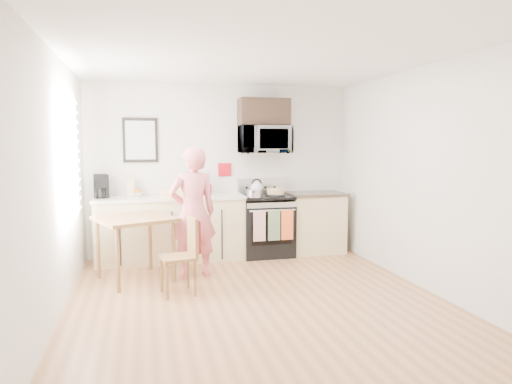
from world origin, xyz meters
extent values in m
plane|color=brown|center=(0.00, 0.00, 0.00)|extent=(4.60, 4.60, 0.00)
cube|color=beige|center=(0.00, 2.30, 1.30)|extent=(4.00, 0.04, 2.60)
cube|color=beige|center=(0.00, -2.30, 1.30)|extent=(4.00, 0.04, 2.60)
cube|color=beige|center=(-2.00, 0.00, 1.30)|extent=(0.04, 4.60, 2.60)
cube|color=beige|center=(2.00, 0.00, 1.30)|extent=(0.04, 4.60, 2.60)
cube|color=white|center=(0.00, 0.00, 2.60)|extent=(4.00, 4.60, 0.04)
cube|color=white|center=(-1.98, 0.80, 1.55)|extent=(0.02, 1.40, 1.50)
cube|color=white|center=(-1.97, 0.80, 1.55)|extent=(0.01, 1.30, 1.40)
cube|color=#D4C288|center=(-0.80, 2.00, 0.45)|extent=(2.10, 0.60, 0.90)
cube|color=silver|center=(-0.80, 2.00, 0.92)|extent=(2.14, 0.64, 0.04)
cube|color=#D4C288|center=(1.43, 2.00, 0.45)|extent=(0.84, 0.60, 0.90)
cube|color=black|center=(1.43, 2.00, 0.92)|extent=(0.88, 0.64, 0.04)
cube|color=black|center=(0.63, 1.97, 0.39)|extent=(0.76, 0.65, 0.77)
cube|color=black|center=(0.63, 1.66, 0.45)|extent=(0.61, 0.02, 0.45)
cube|color=#B9B9BE|center=(0.63, 1.66, 0.78)|extent=(0.74, 0.02, 0.14)
cylinder|color=#B9B9BE|center=(0.63, 1.61, 0.74)|extent=(0.68, 0.02, 0.02)
cube|color=black|center=(0.63, 1.97, 0.90)|extent=(0.76, 0.65, 0.04)
cube|color=#B9B9BE|center=(0.63, 2.25, 1.04)|extent=(0.76, 0.08, 0.24)
cube|color=white|center=(0.43, 1.61, 0.52)|extent=(0.18, 0.02, 0.44)
cube|color=#5F774F|center=(0.65, 1.61, 0.52)|extent=(0.18, 0.02, 0.44)
cube|color=orange|center=(0.85, 1.61, 0.52)|extent=(0.18, 0.02, 0.44)
imported|color=#B9B9BE|center=(0.63, 2.08, 1.76)|extent=(0.76, 0.51, 0.42)
cube|color=black|center=(0.63, 2.12, 2.18)|extent=(0.76, 0.35, 0.40)
cube|color=black|center=(-1.20, 2.28, 1.75)|extent=(0.50, 0.03, 0.65)
cube|color=#AFB4AA|center=(-1.20, 2.26, 1.75)|extent=(0.42, 0.01, 0.56)
cube|color=#A70E15|center=(0.05, 2.28, 1.30)|extent=(0.20, 0.02, 0.20)
imported|color=#B43148|center=(-0.57, 1.10, 0.83)|extent=(0.66, 0.49, 1.67)
cube|color=brown|center=(-1.29, 1.11, 0.77)|extent=(0.85, 0.85, 0.04)
cylinder|color=brown|center=(-1.48, 0.65, 0.38)|extent=(0.05, 0.05, 0.75)
cylinder|color=brown|center=(-0.83, 0.92, 0.38)|extent=(0.05, 0.05, 0.75)
cylinder|color=brown|center=(-1.75, 1.30, 0.38)|extent=(0.05, 0.05, 0.75)
cylinder|color=brown|center=(-1.10, 1.57, 0.38)|extent=(0.05, 0.05, 0.75)
cube|color=brown|center=(-0.82, 0.44, 0.42)|extent=(0.42, 0.42, 0.04)
cube|color=brown|center=(-0.65, 0.47, 0.65)|extent=(0.09, 0.37, 0.44)
cube|color=#621610|center=(-0.63, 0.47, 0.66)|extent=(0.11, 0.33, 0.37)
cylinder|color=brown|center=(-0.95, 0.26, 0.20)|extent=(0.03, 0.03, 0.40)
cylinder|color=brown|center=(-0.64, 0.31, 0.20)|extent=(0.03, 0.03, 0.40)
cylinder|color=brown|center=(-1.00, 0.57, 0.20)|extent=(0.03, 0.03, 0.40)
cylinder|color=brown|center=(-0.69, 0.62, 0.20)|extent=(0.03, 0.03, 0.40)
cube|color=brown|center=(-0.49, 2.07, 1.06)|extent=(0.15, 0.18, 0.25)
cylinder|color=#A70E15|center=(-0.24, 2.10, 1.02)|extent=(0.12, 0.12, 0.15)
imported|color=white|center=(-1.28, 2.17, 0.97)|extent=(0.27, 0.27, 0.06)
cube|color=tan|center=(-1.35, 2.13, 1.07)|extent=(0.10, 0.10, 0.26)
cube|color=black|center=(-1.75, 2.08, 1.11)|extent=(0.22, 0.26, 0.33)
cylinder|color=black|center=(-1.75, 1.98, 1.02)|extent=(0.12, 0.12, 0.12)
cube|color=tan|center=(-0.78, 1.87, 1.00)|extent=(0.32, 0.15, 0.12)
cylinder|color=black|center=(0.75, 1.90, 0.93)|extent=(0.31, 0.31, 0.02)
cylinder|color=tan|center=(0.75, 1.90, 0.99)|extent=(0.25, 0.25, 0.08)
sphere|color=white|center=(0.54, 2.20, 1.02)|extent=(0.19, 0.19, 0.19)
cone|color=white|center=(0.54, 2.20, 1.12)|extent=(0.06, 0.06, 0.06)
torus|color=black|center=(0.54, 2.20, 1.08)|extent=(0.17, 0.02, 0.17)
cylinder|color=#B9B9BE|center=(0.39, 1.75, 0.98)|extent=(0.21, 0.21, 0.11)
cylinder|color=black|center=(0.34, 1.60, 1.02)|extent=(0.08, 0.19, 0.02)
camera|label=1|loc=(-1.18, -4.64, 1.69)|focal=32.00mm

